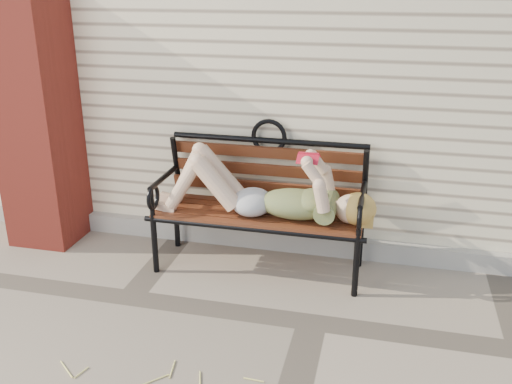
# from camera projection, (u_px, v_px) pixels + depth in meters

# --- Properties ---
(ground) EXTENTS (80.00, 80.00, 0.00)m
(ground) POSITION_uv_depth(u_px,v_px,m) (312.00, 322.00, 3.61)
(ground) COLOR gray
(ground) RESTS_ON ground
(house_wall) EXTENTS (8.00, 4.00, 3.00)m
(house_wall) POSITION_uv_depth(u_px,v_px,m) (360.00, 33.00, 5.80)
(house_wall) COLOR beige
(house_wall) RESTS_ON ground
(foundation_strip) EXTENTS (8.00, 0.10, 0.15)m
(foundation_strip) POSITION_uv_depth(u_px,v_px,m) (330.00, 245.00, 4.46)
(foundation_strip) COLOR #9D998E
(foundation_strip) RESTS_ON ground
(brick_pillar) EXTENTS (0.50, 0.50, 2.00)m
(brick_pillar) POSITION_uv_depth(u_px,v_px,m) (37.00, 120.00, 4.44)
(brick_pillar) COLOR #A63125
(brick_pillar) RESTS_ON ground
(garden_bench) EXTENTS (1.65, 0.66, 1.07)m
(garden_bench) POSITION_uv_depth(u_px,v_px,m) (262.00, 189.00, 4.15)
(garden_bench) COLOR black
(garden_bench) RESTS_ON ground
(reading_woman) EXTENTS (1.56, 0.35, 0.49)m
(reading_woman) POSITION_uv_depth(u_px,v_px,m) (260.00, 191.00, 4.02)
(reading_woman) COLOR #0A3B49
(reading_woman) RESTS_ON ground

